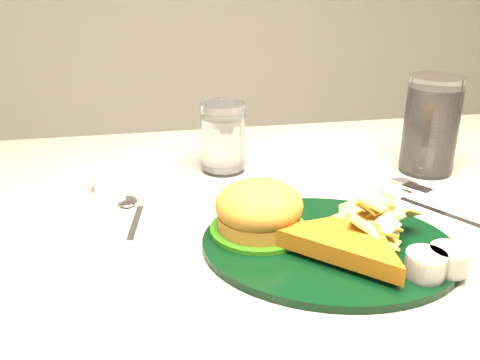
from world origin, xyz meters
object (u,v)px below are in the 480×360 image
object	(u,v)px
dinner_plate	(330,224)
fork_napkin	(441,212)
water_glass	(223,137)
cola_glass	(431,125)

from	to	relation	value
dinner_plate	fork_napkin	bearing A→B (deg)	37.40
water_glass	fork_napkin	xyz separation A→B (m)	(0.26, -0.22, -0.05)
dinner_plate	fork_napkin	distance (m)	0.19
cola_glass	dinner_plate	bearing A→B (deg)	-138.32
water_glass	cola_glass	size ratio (longest dim) A/B	0.72
dinner_plate	cola_glass	xyz separation A→B (m)	(0.24, 0.21, 0.04)
fork_napkin	dinner_plate	bearing A→B (deg)	166.64
dinner_plate	water_glass	xyz separation A→B (m)	(-0.08, 0.28, 0.02)
water_glass	cola_glass	xyz separation A→B (m)	(0.32, -0.07, 0.02)
water_glass	fork_napkin	bearing A→B (deg)	-40.22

